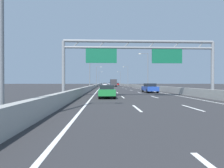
{
  "coord_description": "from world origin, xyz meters",
  "views": [
    {
      "loc": [
        -3.89,
        0.77,
        1.66
      ],
      "look_at": [
        -1.33,
        61.77,
        1.14
      ],
      "focal_mm": 29.69,
      "sensor_mm": 36.0,
      "label": 1
    }
  ],
  "objects_px": {
    "streetlamp_left_far": "(97,75)",
    "green_car": "(107,91)",
    "streetlamp_right_far": "(127,75)",
    "white_car": "(105,84)",
    "streetlamp_right_distant": "(120,77)",
    "blue_car": "(150,88)",
    "streetlamp_left_mid": "(91,68)",
    "sign_gantry": "(138,54)",
    "box_truck": "(113,83)",
    "silver_car": "(110,84)",
    "streetlamp_right_mid": "(147,68)",
    "red_car": "(117,84)",
    "streetlamp_left_distant": "(99,77)"
  },
  "relations": [
    {
      "from": "red_car",
      "to": "green_car",
      "type": "relative_size",
      "value": 0.99
    },
    {
      "from": "box_truck",
      "to": "streetlamp_left_distant",
      "type": "bearing_deg",
      "value": 97.22
    },
    {
      "from": "blue_car",
      "to": "streetlamp_left_mid",
      "type": "bearing_deg",
      "value": 120.14
    },
    {
      "from": "streetlamp_left_far",
      "to": "blue_car",
      "type": "distance_m",
      "value": 61.78
    },
    {
      "from": "red_car",
      "to": "streetlamp_left_mid",
      "type": "bearing_deg",
      "value": -101.18
    },
    {
      "from": "red_car",
      "to": "green_car",
      "type": "bearing_deg",
      "value": -94.87
    },
    {
      "from": "streetlamp_right_distant",
      "to": "blue_car",
      "type": "relative_size",
      "value": 2.04
    },
    {
      "from": "white_car",
      "to": "streetlamp_left_far",
      "type": "bearing_deg",
      "value": -109.84
    },
    {
      "from": "blue_car",
      "to": "silver_car",
      "type": "relative_size",
      "value": 1.02
    },
    {
      "from": "streetlamp_left_far",
      "to": "white_car",
      "type": "bearing_deg",
      "value": 70.16
    },
    {
      "from": "streetlamp_left_far",
      "to": "green_car",
      "type": "height_order",
      "value": "streetlamp_left_far"
    },
    {
      "from": "streetlamp_right_far",
      "to": "streetlamp_right_distant",
      "type": "xyz_separation_m",
      "value": [
        0.0,
        41.71,
        0.0
      ]
    },
    {
      "from": "streetlamp_left_far",
      "to": "box_truck",
      "type": "relative_size",
      "value": 1.08
    },
    {
      "from": "streetlamp_left_far",
      "to": "green_car",
      "type": "bearing_deg",
      "value": -86.87
    },
    {
      "from": "streetlamp_left_mid",
      "to": "streetlamp_right_far",
      "type": "bearing_deg",
      "value": 70.31
    },
    {
      "from": "red_car",
      "to": "box_truck",
      "type": "relative_size",
      "value": 0.49
    },
    {
      "from": "streetlamp_right_distant",
      "to": "red_car",
      "type": "height_order",
      "value": "streetlamp_right_distant"
    },
    {
      "from": "sign_gantry",
      "to": "box_truck",
      "type": "height_order",
      "value": "sign_gantry"
    },
    {
      "from": "streetlamp_right_distant",
      "to": "red_car",
      "type": "xyz_separation_m",
      "value": [
        -3.89,
        -27.54,
        -4.65
      ]
    },
    {
      "from": "sign_gantry",
      "to": "white_car",
      "type": "distance_m",
      "value": 81.14
    },
    {
      "from": "streetlamp_right_mid",
      "to": "streetlamp_left_distant",
      "type": "bearing_deg",
      "value": 100.15
    },
    {
      "from": "streetlamp_left_mid",
      "to": "white_car",
      "type": "distance_m",
      "value": 52.98
    },
    {
      "from": "green_car",
      "to": "streetlamp_right_distant",
      "type": "bearing_deg",
      "value": 84.35
    },
    {
      "from": "streetlamp_right_far",
      "to": "streetlamp_left_distant",
      "type": "height_order",
      "value": "same"
    },
    {
      "from": "blue_car",
      "to": "streetlamp_right_mid",
      "type": "bearing_deg",
      "value": 78.2
    },
    {
      "from": "streetlamp_right_far",
      "to": "white_car",
      "type": "distance_m",
      "value": 16.18
    },
    {
      "from": "streetlamp_right_mid",
      "to": "streetlamp_right_far",
      "type": "bearing_deg",
      "value": 90.0
    },
    {
      "from": "streetlamp_right_mid",
      "to": "red_car",
      "type": "height_order",
      "value": "streetlamp_right_mid"
    },
    {
      "from": "streetlamp_left_far",
      "to": "box_truck",
      "type": "xyz_separation_m",
      "value": [
        7.23,
        -15.37,
        -3.79
      ]
    },
    {
      "from": "streetlamp_right_distant",
      "to": "blue_car",
      "type": "bearing_deg",
      "value": -92.21
    },
    {
      "from": "sign_gantry",
      "to": "streetlamp_right_distant",
      "type": "bearing_deg",
      "value": 86.12
    },
    {
      "from": "streetlamp_right_mid",
      "to": "streetlamp_left_far",
      "type": "relative_size",
      "value": 1.0
    },
    {
      "from": "streetlamp_right_mid",
      "to": "white_car",
      "type": "bearing_deg",
      "value": 101.8
    },
    {
      "from": "streetlamp_left_mid",
      "to": "streetlamp_right_distant",
      "type": "height_order",
      "value": "same"
    },
    {
      "from": "streetlamp_right_mid",
      "to": "streetlamp_left_far",
      "type": "bearing_deg",
      "value": 109.69
    },
    {
      "from": "streetlamp_left_far",
      "to": "green_car",
      "type": "distance_m",
      "value": 70.61
    },
    {
      "from": "streetlamp_right_distant",
      "to": "white_car",
      "type": "relative_size",
      "value": 2.07
    },
    {
      "from": "red_car",
      "to": "blue_car",
      "type": "height_order",
      "value": "blue_car"
    },
    {
      "from": "streetlamp_right_far",
      "to": "sign_gantry",
      "type": "bearing_deg",
      "value": -96.18
    },
    {
      "from": "streetlamp_right_distant",
      "to": "green_car",
      "type": "bearing_deg",
      "value": -95.65
    },
    {
      "from": "streetlamp_left_distant",
      "to": "streetlamp_right_distant",
      "type": "bearing_deg",
      "value": 0.0
    },
    {
      "from": "streetlamp_right_far",
      "to": "box_truck",
      "type": "bearing_deg",
      "value": -116.61
    },
    {
      "from": "sign_gantry",
      "to": "white_car",
      "type": "relative_size",
      "value": 3.71
    },
    {
      "from": "streetlamp_right_distant",
      "to": "silver_car",
      "type": "bearing_deg",
      "value": -174.79
    },
    {
      "from": "silver_car",
      "to": "white_car",
      "type": "bearing_deg",
      "value": -96.41
    },
    {
      "from": "streetlamp_left_mid",
      "to": "white_car",
      "type": "height_order",
      "value": "streetlamp_left_mid"
    },
    {
      "from": "silver_car",
      "to": "streetlamp_left_mid",
      "type": "bearing_deg",
      "value": -95.06
    },
    {
      "from": "sign_gantry",
      "to": "blue_car",
      "type": "relative_size",
      "value": 3.66
    },
    {
      "from": "white_car",
      "to": "box_truck",
      "type": "bearing_deg",
      "value": -82.87
    },
    {
      "from": "streetlamp_left_mid",
      "to": "red_car",
      "type": "xyz_separation_m",
      "value": [
        11.04,
        55.88,
        -4.65
      ]
    }
  ]
}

